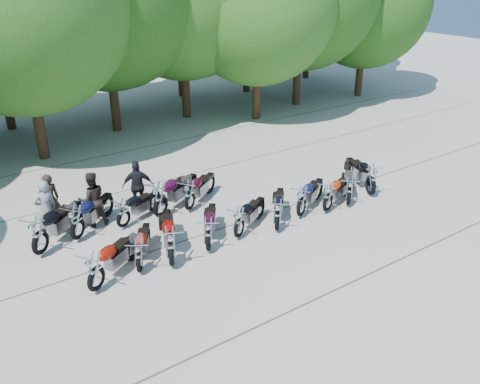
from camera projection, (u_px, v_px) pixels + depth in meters
ground at (268, 241)px, 15.56m from camera, size 90.00×90.00×0.00m
tree_3 at (18, 3)px, 19.43m from camera, size 8.70×8.70×10.67m
tree_6 at (258, 4)px, 25.10m from camera, size 8.00×8.00×9.82m
tree_8 at (366, 3)px, 29.83m from camera, size 7.53×7.53×9.25m
tree_12 at (104, 4)px, 26.36m from camera, size 7.88×7.88×9.67m
motorcycle_0 at (95, 270)px, 12.94m from camera, size 2.34×1.86×1.32m
motorcycle_1 at (139, 255)px, 13.77m from camera, size 1.63×2.06×1.16m
motorcycle_2 at (170, 245)px, 14.00m from camera, size 1.72×2.58×1.41m
motorcycle_3 at (208, 233)px, 14.77m from camera, size 1.84×2.17×1.24m
motorcycle_4 at (239, 221)px, 15.47m from camera, size 2.16×1.60×1.20m
motorcycle_5 at (277, 214)px, 15.88m from camera, size 1.97×2.08×1.24m
motorcycle_6 at (302, 200)px, 16.73m from camera, size 2.31×1.64×1.27m
motorcycle_7 at (328, 196)px, 17.06m from camera, size 2.32×1.43×1.26m
motorcycle_8 at (349, 190)px, 17.54m from camera, size 1.96×1.97×1.21m
motorcycle_9 at (371, 179)px, 18.26m from camera, size 1.56×2.50×1.35m
motorcycle_10 at (39, 234)px, 14.52m from camera, size 2.44×2.22×1.43m
motorcycle_11 at (76, 221)px, 15.32m from camera, size 2.31×2.05×1.34m
motorcycle_12 at (123, 212)px, 16.07m from camera, size 2.14×1.39×1.17m
motorcycle_13 at (160, 198)px, 16.65m from camera, size 2.63×1.89×1.45m
motorcycle_14 at (190, 194)px, 17.16m from camera, size 2.25×1.82×1.27m
rider_0 at (46, 209)px, 15.47m from camera, size 0.73×0.52×1.88m
rider_1 at (92, 199)px, 16.15m from camera, size 0.97×0.81×1.83m
rider_2 at (138, 186)px, 17.14m from camera, size 1.14×0.82×1.79m
rider_3 at (50, 199)px, 16.25m from camera, size 0.64×0.42×1.74m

